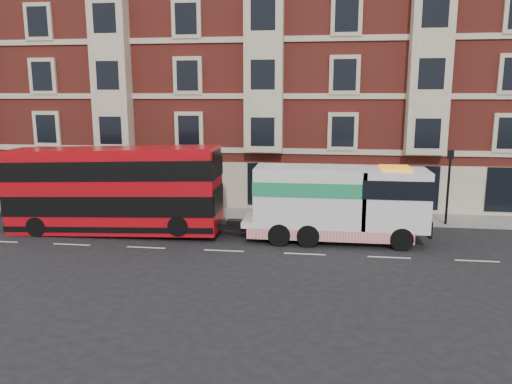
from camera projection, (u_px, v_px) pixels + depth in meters
ground at (224, 251)px, 24.70m from camera, size 120.00×120.00×0.00m
sidewalk at (246, 214)px, 31.99m from camera, size 90.00×3.00×0.15m
victorian_terrace at (267, 61)px, 37.29m from camera, size 45.00×12.00×20.40m
lamp_post_west at (148, 175)px, 30.98m from camera, size 0.35×0.15×4.35m
lamp_post_east at (449, 182)px, 28.70m from camera, size 0.35×0.15×4.35m
double_decker_bus at (113, 189)px, 27.40m from camera, size 11.76×2.70×4.76m
tow_truck at (335, 203)px, 25.95m from camera, size 9.41×2.78×3.92m
pedestrian at (28, 199)px, 32.54m from camera, size 0.65×0.64×1.50m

